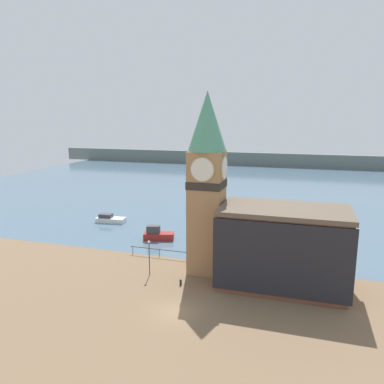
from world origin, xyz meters
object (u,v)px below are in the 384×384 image
mooring_bollard_near (181,282)px  lamp_post (149,251)px  pier_building (283,247)px  boat_near (157,234)px  boat_far (110,219)px  clock_tower (207,179)px

mooring_bollard_near → lamp_post: size_ratio=0.16×
pier_building → mooring_bollard_near: pier_building is taller
boat_near → mooring_bollard_near: bearing=-74.5°
pier_building → lamp_post: 15.28m
boat_far → clock_tower: bearing=-40.8°
boat_near → mooring_bollard_near: 16.34m
lamp_post → pier_building: bearing=6.9°
boat_far → pier_building: bearing=-34.1°
lamp_post → mooring_bollard_near: bearing=-19.1°
pier_building → lamp_post: (-15.09, -1.83, -1.49)m
mooring_bollard_near → boat_far: bearing=134.8°
boat_far → mooring_bollard_near: (20.26, -20.41, -0.19)m
boat_far → mooring_bollard_near: size_ratio=7.70×
clock_tower → mooring_bollard_near: size_ratio=30.90×
boat_near → boat_far: (-11.77, 6.46, -0.25)m
pier_building → boat_near: 22.22m
clock_tower → boat_far: (-21.93, 15.65, -10.74)m
pier_building → mooring_bollard_near: 11.93m
pier_building → boat_far: bearing=151.2°
clock_tower → boat_near: size_ratio=4.38×
boat_near → lamp_post: lamp_post is taller
boat_near → lamp_post: (4.10, -12.43, 2.14)m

